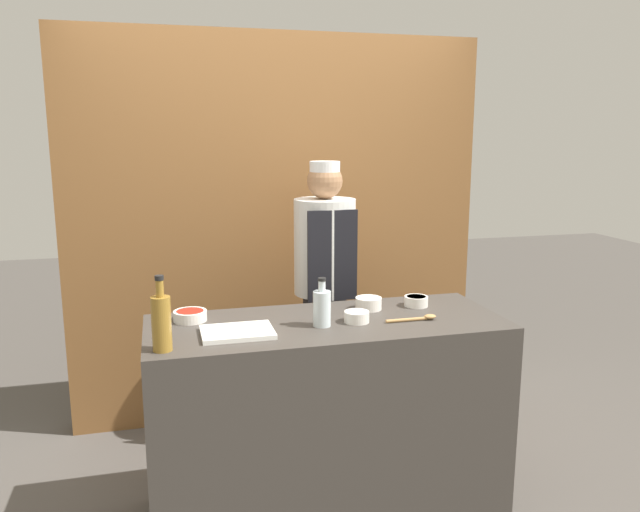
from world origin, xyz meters
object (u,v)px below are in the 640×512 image
object	(u,v)px
chef_center	(325,295)
sauce_bowl_green	(416,301)
sauce_bowl_white	(368,303)
cutting_board	(237,332)
bottle_clear	(322,307)
sauce_bowl_orange	(357,316)
sauce_bowl_red	(190,315)
wooden_spoon	(418,318)
bottle_vinegar	(161,322)

from	to	relation	value
chef_center	sauce_bowl_green	bearing A→B (deg)	-60.01
sauce_bowl_white	cutting_board	xyz separation A→B (m)	(-0.67, -0.23, -0.02)
bottle_clear	sauce_bowl_green	bearing A→B (deg)	20.06
sauce_bowl_orange	bottle_clear	distance (m)	0.18
sauce_bowl_orange	chef_center	xyz separation A→B (m)	(0.05, 0.74, -0.09)
sauce_bowl_red	bottle_clear	world-z (taller)	bottle_clear
sauce_bowl_green	wooden_spoon	bearing A→B (deg)	-111.48
sauce_bowl_orange	sauce_bowl_green	world-z (taller)	same
sauce_bowl_orange	sauce_bowl_green	bearing A→B (deg)	26.18
sauce_bowl_orange	sauce_bowl_white	distance (m)	0.22
cutting_board	chef_center	size ratio (longest dim) A/B	0.19
sauce_bowl_white	sauce_bowl_green	distance (m)	0.25
bottle_clear	bottle_vinegar	size ratio (longest dim) A/B	0.72
sauce_bowl_red	sauce_bowl_orange	xyz separation A→B (m)	(0.73, -0.21, 0.00)
sauce_bowl_white	bottle_vinegar	distance (m)	1.05
cutting_board	bottle_clear	xyz separation A→B (m)	(0.38, 0.02, 0.08)
sauce_bowl_white	cutting_board	distance (m)	0.71
wooden_spoon	chef_center	world-z (taller)	chef_center
bottle_vinegar	chef_center	distance (m)	1.29
sauce_bowl_red	bottle_vinegar	distance (m)	0.41
sauce_bowl_white	sauce_bowl_green	world-z (taller)	sauce_bowl_white
sauce_bowl_orange	bottle_vinegar	world-z (taller)	bottle_vinegar
sauce_bowl_red	sauce_bowl_orange	bearing A→B (deg)	-16.10
bottle_vinegar	chef_center	world-z (taller)	chef_center
sauce_bowl_orange	chef_center	size ratio (longest dim) A/B	0.07
cutting_board	bottle_vinegar	size ratio (longest dim) A/B	1.01
sauce_bowl_orange	bottle_clear	bearing A→B (deg)	-175.05
sauce_bowl_orange	bottle_vinegar	bearing A→B (deg)	-169.04
sauce_bowl_white	bottle_vinegar	bearing A→B (deg)	-160.20
sauce_bowl_white	cutting_board	world-z (taller)	sauce_bowl_white
wooden_spoon	cutting_board	bearing A→B (deg)	179.26
bottle_clear	sauce_bowl_orange	bearing A→B (deg)	4.95
sauce_bowl_red	cutting_board	bearing A→B (deg)	-53.64
sauce_bowl_white	bottle_vinegar	size ratio (longest dim) A/B	0.42
cutting_board	bottle_vinegar	bearing A→B (deg)	-157.71
sauce_bowl_green	wooden_spoon	world-z (taller)	sauce_bowl_green
sauce_bowl_green	cutting_board	distance (m)	0.94
cutting_board	bottle_clear	size ratio (longest dim) A/B	1.39
chef_center	bottle_clear	bearing A→B (deg)	-105.97
cutting_board	wooden_spoon	bearing A→B (deg)	-0.74
sauce_bowl_red	wooden_spoon	world-z (taller)	sauce_bowl_red
cutting_board	chef_center	xyz separation A→B (m)	(0.60, 0.78, -0.07)
sauce_bowl_white	bottle_clear	world-z (taller)	bottle_clear
sauce_bowl_red	cutting_board	size ratio (longest dim) A/B	0.50
sauce_bowl_green	bottle_vinegar	xyz separation A→B (m)	(-1.23, -0.35, 0.09)
bottle_clear	chef_center	world-z (taller)	chef_center
sauce_bowl_orange	chef_center	bearing A→B (deg)	86.30
bottle_clear	bottle_vinegar	bearing A→B (deg)	-167.62
sauce_bowl_white	wooden_spoon	bearing A→B (deg)	-56.28
sauce_bowl_red	sauce_bowl_green	bearing A→B (deg)	-1.56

